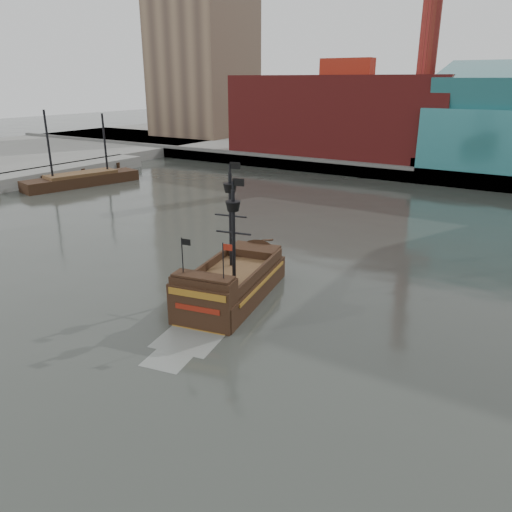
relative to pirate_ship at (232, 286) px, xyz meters
The scene contains 6 objects.
ground 9.06m from the pirate_ship, 65.39° to the right, with size 400.00×400.00×0.00m, color #242722.
promenade_far 83.90m from the pirate_ship, 87.44° to the left, with size 220.00×60.00×2.00m, color slate.
seawall 54.45m from the pirate_ship, 86.05° to the left, with size 220.00×1.00×2.60m, color #4C4C49.
pier 58.47m from the pirate_ship, 158.09° to the left, with size 6.00×40.00×2.00m, color slate.
pirate_ship is the anchor object (origin of this frame).
docked_vessel 51.47m from the pirate_ship, 153.22° to the left, with size 8.43×18.95×12.58m.
Camera 1 is at (17.08, -20.99, 16.22)m, focal length 35.00 mm.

